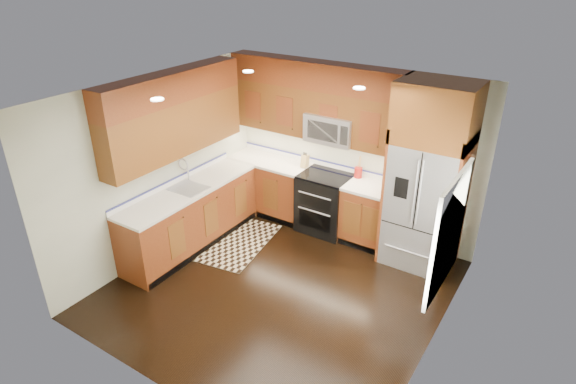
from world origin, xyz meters
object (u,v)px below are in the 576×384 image
Objects in this scene: rug at (238,242)px; refrigerator at (428,178)px; range at (325,203)px; knife_block at (305,161)px; utensil_crock at (358,170)px.

refrigerator is at bearing 13.94° from rug.
range is at bearing 178.60° from refrigerator.
rug is 5.69× the size of knife_block.
refrigerator is 1.16m from utensil_crock.
rug is at bearing -136.49° from utensil_crock.
rug is at bearing -130.31° from range.
refrigerator reaches higher than rug.
range is 0.36× the size of refrigerator.
utensil_crock is (1.35, 1.29, 1.05)m from rug.
refrigerator is at bearing -1.40° from range.
range reaches higher than rug.
rug is 1.65m from knife_block.
knife_block is 0.89m from utensil_crock.
utensil_crock is at bearing 167.53° from refrigerator.
knife_block is (-1.99, 0.15, -0.26)m from refrigerator.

